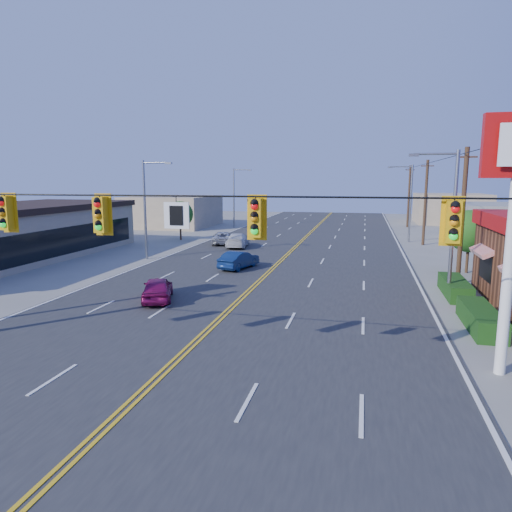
% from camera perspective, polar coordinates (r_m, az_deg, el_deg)
% --- Properties ---
extents(ground, '(160.00, 160.00, 0.00)m').
position_cam_1_polar(ground, '(15.05, -13.66, -16.14)').
color(ground, gray).
rests_on(ground, ground).
extents(road, '(20.00, 120.00, 0.06)m').
position_cam_1_polar(road, '(33.27, 2.09, -1.64)').
color(road, '#2D2D30').
rests_on(road, ground).
extents(signal_span, '(24.32, 0.34, 9.00)m').
position_cam_1_polar(signal_span, '(13.75, -14.90, 2.67)').
color(signal_span, '#47301E').
rests_on(signal_span, ground).
extents(streetlight_se, '(2.55, 0.25, 8.00)m').
position_cam_1_polar(streetlight_se, '(26.46, 23.05, 4.55)').
color(streetlight_se, gray).
rests_on(streetlight_se, ground).
extents(streetlight_ne, '(2.55, 0.25, 8.00)m').
position_cam_1_polar(streetlight_ne, '(50.25, 18.56, 6.79)').
color(streetlight_ne, gray).
rests_on(streetlight_ne, ground).
extents(streetlight_sw, '(2.55, 0.25, 8.00)m').
position_cam_1_polar(streetlight_sw, '(38.15, -13.46, 6.33)').
color(streetlight_sw, gray).
rests_on(streetlight_sw, ground).
extents(streetlight_nw, '(2.55, 0.25, 8.00)m').
position_cam_1_polar(streetlight_nw, '(62.45, -2.60, 7.70)').
color(streetlight_nw, gray).
rests_on(streetlight_nw, ground).
extents(utility_pole_near, '(0.28, 0.28, 8.40)m').
position_cam_1_polar(utility_pole_near, '(30.66, 24.38, 4.45)').
color(utility_pole_near, '#47301E').
rests_on(utility_pole_near, ground).
extents(utility_pole_mid, '(0.28, 0.28, 8.40)m').
position_cam_1_polar(utility_pole_mid, '(48.42, 20.41, 6.24)').
color(utility_pole_mid, '#47301E').
rests_on(utility_pole_mid, ground).
extents(utility_pole_far, '(0.28, 0.28, 8.40)m').
position_cam_1_polar(utility_pole_far, '(66.31, 18.56, 7.05)').
color(utility_pole_far, '#47301E').
rests_on(utility_pole_far, ground).
extents(tree_kfc_rear, '(2.94, 2.94, 4.41)m').
position_cam_1_polar(tree_kfc_rear, '(34.93, 25.12, 2.82)').
color(tree_kfc_rear, '#47301E').
rests_on(tree_kfc_rear, ground).
extents(tree_west, '(2.80, 2.80, 4.20)m').
position_cam_1_polar(tree_west, '(50.06, -9.46, 5.17)').
color(tree_west, '#47301E').
rests_on(tree_west, ground).
extents(bld_west_far, '(11.00, 12.00, 4.20)m').
position_cam_1_polar(bld_west_far, '(65.70, -10.37, 5.54)').
color(bld_west_far, tan).
rests_on(bld_west_far, ground).
extents(bld_east_far, '(10.00, 10.00, 4.40)m').
position_cam_1_polar(bld_east_far, '(75.21, 23.14, 5.49)').
color(bld_east_far, tan).
rests_on(bld_east_far, ground).
extents(car_magenta, '(2.76, 4.04, 1.28)m').
position_cam_1_polar(car_magenta, '(25.03, -12.20, -4.14)').
color(car_magenta, '#830E4C').
rests_on(car_magenta, ground).
extents(car_blue, '(2.31, 4.09, 1.28)m').
position_cam_1_polar(car_blue, '(33.25, -2.16, -0.58)').
color(car_blue, '#0E2252').
rests_on(car_blue, ground).
extents(car_white, '(2.48, 4.84, 1.34)m').
position_cam_1_polar(car_white, '(43.93, -2.31, 1.92)').
color(car_white, silver).
rests_on(car_white, ground).
extents(car_silver, '(3.11, 4.83, 1.24)m').
position_cam_1_polar(car_silver, '(46.17, -4.15, 2.21)').
color(car_silver, '#B9BABF').
rests_on(car_silver, ground).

